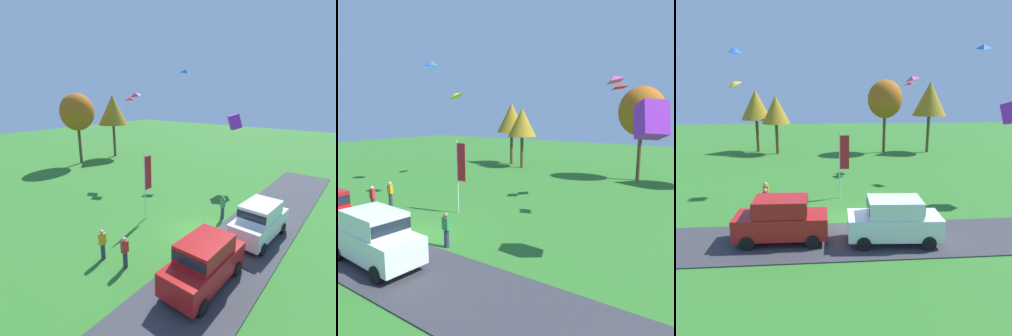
% 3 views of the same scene
% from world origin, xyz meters
% --- Properties ---
extents(ground_plane, '(120.00, 120.00, 0.00)m').
position_xyz_m(ground_plane, '(0.00, 0.00, 0.00)').
color(ground_plane, '#337528').
extents(pavement_strip, '(36.00, 4.40, 0.06)m').
position_xyz_m(pavement_strip, '(0.00, -2.43, 0.03)').
color(pavement_strip, '#38383D').
rests_on(pavement_strip, ground).
extents(car_suv_near_entrance, '(4.64, 2.12, 2.28)m').
position_xyz_m(car_suv_near_entrance, '(-3.92, -2.30, 1.30)').
color(car_suv_near_entrance, red).
rests_on(car_suv_near_entrance, ground).
extents(car_suv_mid_row, '(4.71, 2.27, 2.28)m').
position_xyz_m(car_suv_mid_row, '(1.68, -2.84, 1.30)').
color(car_suv_mid_row, white).
rests_on(car_suv_mid_row, ground).
extents(person_beside_suv, '(0.36, 0.24, 1.71)m').
position_xyz_m(person_beside_suv, '(2.81, 0.15, 0.88)').
color(person_beside_suv, '#2D334C').
rests_on(person_beside_suv, ground).
extents(person_on_lawn, '(0.36, 0.24, 1.71)m').
position_xyz_m(person_on_lawn, '(-5.51, 2.98, 0.88)').
color(person_on_lawn, '#2D334C').
rests_on(person_on_lawn, ground).
extents(person_watching_sky, '(0.36, 0.24, 1.71)m').
position_xyz_m(person_watching_sky, '(-5.28, 1.49, 0.88)').
color(person_watching_sky, '#2D334C').
rests_on(person_watching_sky, ground).
extents(tree_far_left, '(3.63, 3.63, 7.65)m').
position_xyz_m(tree_far_left, '(-9.61, 23.76, 5.80)').
color(tree_far_left, brown).
rests_on(tree_far_left, ground).
extents(tree_lone_near, '(3.32, 3.32, 7.00)m').
position_xyz_m(tree_lone_near, '(-7.01, 22.12, 5.30)').
color(tree_lone_near, brown).
rests_on(tree_lone_near, ground).
extents(tree_center_back, '(4.19, 4.19, 8.84)m').
position_xyz_m(tree_center_back, '(6.16, 22.17, 6.51)').
color(tree_center_back, brown).
rests_on(tree_center_back, ground).
extents(tree_right_of_center, '(4.09, 4.09, 8.63)m').
position_xyz_m(tree_right_of_center, '(11.62, 21.87, 6.55)').
color(tree_right_of_center, brown).
rests_on(tree_right_of_center, ground).
extents(flag_banner, '(0.71, 0.08, 4.75)m').
position_xyz_m(flag_banner, '(-0.32, 4.49, 3.01)').
color(flag_banner, silver).
rests_on(flag_banner, ground).
extents(kite_diamond_trailing_tail, '(1.23, 1.13, 0.64)m').
position_xyz_m(kite_diamond_trailing_tail, '(6.54, 12.33, 8.63)').
color(kite_diamond_trailing_tail, '#EA4C9E').
extents(kite_box_high_left, '(1.52, 1.66, 1.62)m').
position_xyz_m(kite_box_high_left, '(10.91, 3.28, 6.07)').
color(kite_box_high_left, purple).
extents(kite_diamond_low_drifter, '(1.20, 1.18, 0.52)m').
position_xyz_m(kite_diamond_low_drifter, '(11.76, 9.71, 11.07)').
color(kite_diamond_low_drifter, blue).
extents(kite_delta_over_trees, '(1.68, 1.67, 0.55)m').
position_xyz_m(kite_delta_over_trees, '(-8.43, 9.81, 10.61)').
color(kite_delta_over_trees, blue).
extents(kite_diamond_high_right, '(1.01, 1.10, 0.43)m').
position_xyz_m(kite_diamond_high_right, '(6.61, 13.24, 8.21)').
color(kite_diamond_high_right, red).
extents(kite_delta_mid_center, '(1.90, 1.90, 0.99)m').
position_xyz_m(kite_delta_mid_center, '(-9.69, 13.99, 8.17)').
color(kite_delta_mid_center, yellow).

